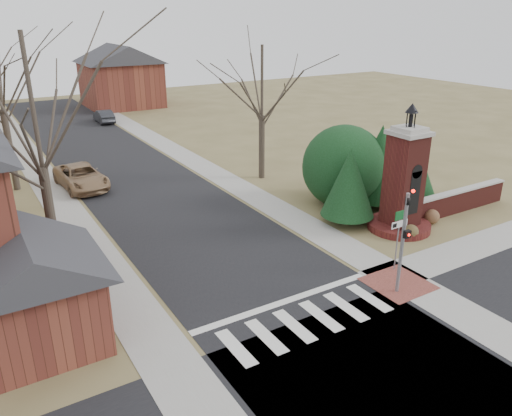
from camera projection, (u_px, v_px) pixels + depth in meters
ground at (322, 332)px, 17.49m from camera, size 120.00×120.00×0.00m
main_street at (126, 172)px, 34.97m from camera, size 8.00×70.00×0.01m
cross_street at (383, 383)px, 15.11m from camera, size 120.00×8.00×0.01m
crosswalk_zone at (308, 321)px, 18.12m from camera, size 8.00×2.20×0.02m
stop_bar at (284, 302)px, 19.32m from camera, size 8.00×0.35×0.02m
sidewalk_right_main at (193, 161)px, 37.48m from camera, size 2.00×60.00×0.02m
sidewalk_left at (48, 184)px, 32.45m from camera, size 2.00×60.00×0.02m
curb_apron at (398, 283)px, 20.61m from camera, size 2.40×2.40×0.02m
traffic_signal_pole at (404, 233)px, 19.08m from camera, size 0.28×0.41×4.50m
sign_post at (399, 228)px, 21.06m from camera, size 0.90×0.07×2.75m
brick_gate_monument at (403, 189)px, 25.02m from camera, size 3.20×3.20×6.47m
brick_garden_wall at (457, 201)px, 27.76m from camera, size 7.50×0.50×1.30m
garage_left at (30, 285)px, 16.11m from camera, size 4.80×4.80×4.29m
house_distant_right at (120, 75)px, 58.15m from camera, size 8.80×8.80×7.30m
evergreen_near at (349, 182)px, 25.70m from camera, size 2.80×2.80×4.10m
evergreen_mid at (380, 162)px, 28.14m from camera, size 3.40×3.40×4.70m
evergreen_far at (417, 172)px, 28.57m from camera, size 2.40×2.40×3.30m
evergreen_mass at (344, 163)px, 28.52m from camera, size 4.80×4.80×4.80m
bare_tree_0 at (30, 92)px, 18.43m from camera, size 8.05×8.05×11.15m
bare_tree_3 at (262, 76)px, 31.38m from camera, size 7.00×7.00×9.70m
pickup_truck at (81, 177)px, 31.62m from camera, size 2.78×5.37×1.45m
distant_car at (104, 116)px, 50.34m from camera, size 1.46×3.97×1.30m
dry_shrub_left at (411, 232)px, 24.57m from camera, size 0.74×0.74×0.74m
dry_shrub_right at (432, 217)px, 26.33m from camera, size 0.79×0.79×0.79m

